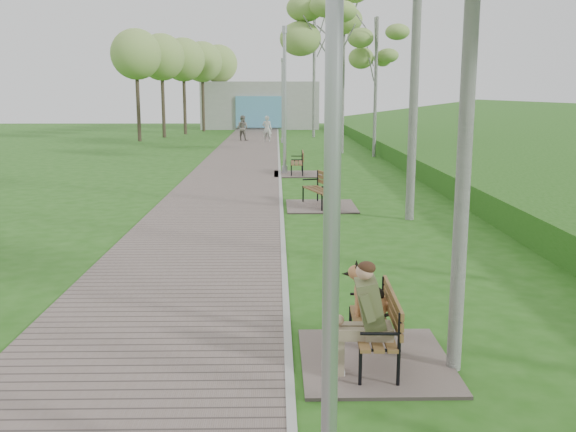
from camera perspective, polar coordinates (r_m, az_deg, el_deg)
name	(u,v)px	position (r m, az deg, el deg)	size (l,w,h in m)	color
ground	(291,410)	(6.76, 0.27, -16.89)	(120.00, 120.00, 0.00)	#205412
walkway	(239,166)	(27.69, -4.41, 4.45)	(3.50, 67.00, 0.04)	#73625D
kerb	(279,166)	(27.65, -0.77, 4.48)	(0.10, 67.00, 0.05)	#999993
embankment	(571,170)	(28.84, 23.89, 3.76)	(14.00, 70.00, 1.60)	#3C7427
building_north	(260,105)	(56.97, -2.47, 9.81)	(10.00, 5.20, 4.00)	#9E9E99
bench_main	(369,330)	(7.66, 7.19, -9.98)	(1.76, 1.95, 1.53)	#73625D
bench_second	(320,199)	(17.85, 2.84, 1.49)	(1.92, 2.13, 1.18)	#73625D
bench_third	(297,169)	(24.86, 0.80, 4.17)	(1.83, 2.04, 1.13)	#73625D
lamp_post_near	(332,201)	(4.43, 3.93, 1.30)	(0.20, 0.20, 5.17)	#A0A3A8
lamp_post_second	(285,106)	(24.89, -0.30, 9.72)	(0.22, 0.22, 5.58)	#A0A3A8
lamp_post_third	(282,104)	(40.37, -0.49, 9.95)	(0.20, 0.20, 5.19)	#A0A3A8
pedestrian_near	(267,129)	(41.11, -1.87, 7.74)	(0.61, 0.40, 1.67)	silver
pedestrian_far	(242,128)	(42.34, -4.08, 7.80)	(0.80, 0.63, 1.65)	gray
birch_mid_c	(330,28)	(28.03, 3.72, 16.34)	(2.58, 2.58, 7.37)	silver
birch_far_a	(377,43)	(32.05, 7.89, 14.98)	(2.22, 2.22, 6.94)	silver
birch_far_b	(344,0)	(33.85, 4.98, 18.55)	(2.98, 2.98, 9.73)	silver
birch_distant_a	(314,29)	(45.74, 2.36, 16.28)	(2.82, 2.82, 9.40)	silver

